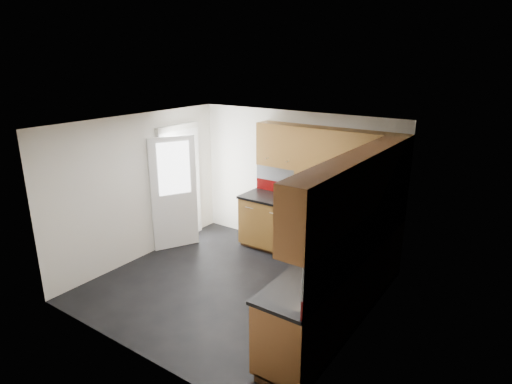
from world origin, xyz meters
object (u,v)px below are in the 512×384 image
Objects in this scene: toaster at (333,203)px; gas_hob at (309,205)px; utensil_pot at (315,197)px; food_processor at (351,232)px.

gas_hob is at bearing -167.99° from toaster.
utensil_pot is at bearing 164.15° from toaster.
toaster is (0.38, 0.08, 0.08)m from gas_hob.
utensil_pot is 1.43× the size of toaster.
gas_hob is 0.20m from utensil_pot.
utensil_pot is at bearing 86.22° from gas_hob.
gas_hob is at bearing 139.07° from food_processor.
gas_hob is 1.78× the size of toaster.
utensil_pot reaches higher than food_processor.
utensil_pot is at bearing 133.77° from food_processor.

